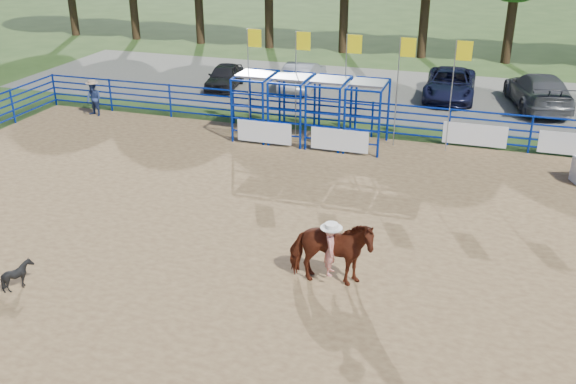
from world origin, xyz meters
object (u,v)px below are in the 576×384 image
(horse_and_rider, at_px, (331,250))
(car_b, at_px, (303,75))
(car_a, at_px, (225,76))
(car_c, at_px, (450,84))
(calf, at_px, (18,275))
(car_d, at_px, (538,91))
(spectator_cowboy, at_px, (94,98))

(horse_and_rider, bearing_deg, car_b, 108.71)
(car_a, xyz_separation_m, car_c, (11.15, 1.61, 0.08))
(calf, xyz_separation_m, car_d, (12.47, 20.34, 0.42))
(horse_and_rider, height_order, calf, horse_and_rider)
(spectator_cowboy, height_order, car_b, spectator_cowboy)
(car_c, bearing_deg, car_b, -177.62)
(spectator_cowboy, distance_m, car_c, 16.71)
(calf, bearing_deg, car_d, -48.86)
(car_c, bearing_deg, car_a, -173.38)
(calf, bearing_deg, horse_and_rider, -88.00)
(horse_and_rider, distance_m, car_a, 19.29)
(car_b, bearing_deg, calf, 86.13)
(calf, bearing_deg, spectator_cowboy, 8.73)
(calf, xyz_separation_m, car_b, (1.16, 20.20, 0.32))
(car_c, bearing_deg, calf, -113.81)
(calf, relative_size, spectator_cowboy, 0.46)
(car_a, bearing_deg, calf, -90.09)
(car_a, bearing_deg, car_c, 0.11)
(spectator_cowboy, distance_m, car_b, 10.45)
(calf, relative_size, car_d, 0.13)
(car_a, bearing_deg, horse_and_rider, -67.42)
(car_d, bearing_deg, car_b, -11.50)
(calf, relative_size, car_a, 0.20)
(horse_and_rider, distance_m, calf, 7.60)
(car_d, bearing_deg, spectator_cowboy, 9.44)
(car_c, xyz_separation_m, car_d, (4.01, -0.37, 0.10))
(car_a, distance_m, car_c, 11.26)
(car_c, distance_m, car_d, 4.03)
(horse_and_rider, relative_size, car_a, 0.64)
(calf, xyz_separation_m, spectator_cowboy, (-6.31, 12.89, 0.44))
(calf, distance_m, car_a, 19.29)
(spectator_cowboy, bearing_deg, car_c, 27.90)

